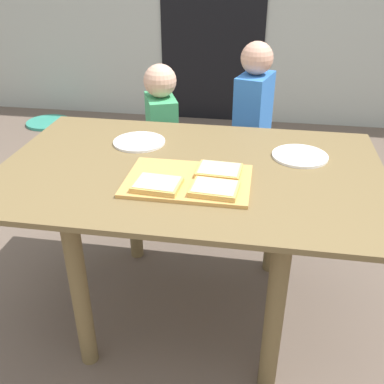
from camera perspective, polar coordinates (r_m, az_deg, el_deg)
The scene contains 12 objects.
ground_plane at distance 2.05m, azimuth -0.18°, elevation -14.65°, with size 16.00×16.00×0.00m, color brown.
house_door at distance 4.01m, azimuth 2.73°, elevation 23.03°, with size 0.90×0.02×2.00m, color black.
dining_table at distance 1.70m, azimuth -0.21°, elevation -0.32°, with size 1.42×0.91×0.70m.
cutting_board at distance 1.54m, azimuth -0.51°, elevation 1.45°, with size 0.43×0.30×0.01m, color tan.
pizza_slice_near_left at distance 1.48m, azimuth -4.49°, elevation 0.98°, with size 0.16×0.13×0.02m.
pizza_slice_near_right at distance 1.45m, azimuth 2.92°, elevation 0.45°, with size 0.16×0.13×0.02m.
pizza_slice_far_right at distance 1.57m, azimuth 3.51°, elevation 2.76°, with size 0.16×0.13×0.02m.
plate_white_left at distance 1.87m, azimuth -6.81°, elevation 6.43°, with size 0.22×0.22×0.01m, color white.
plate_white_right at distance 1.78m, azimuth 13.71°, elevation 4.54°, with size 0.22×0.22×0.01m, color white.
child_left at distance 2.38m, azimuth -3.88°, elevation 6.85°, with size 0.22×0.27×0.91m.
child_right at distance 2.35m, azimuth 7.73°, elevation 8.01°, with size 0.20×0.27×1.03m.
garden_hose_coil at distance 4.29m, azimuth -18.01°, elevation 8.50°, with size 0.39×0.39×0.03m, color teal.
Camera 1 is at (0.25, -1.46, 1.42)m, focal length 41.44 mm.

